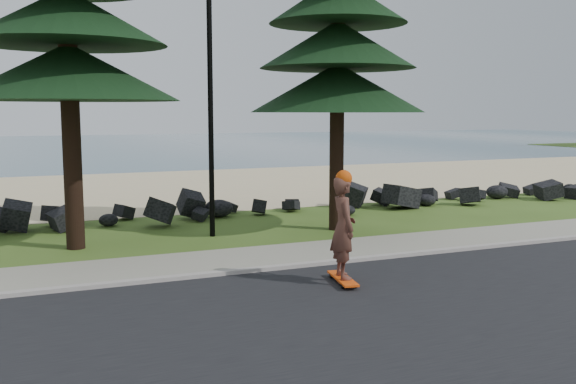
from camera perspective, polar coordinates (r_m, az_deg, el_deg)
name	(u,v)px	position (r m, az deg, el deg)	size (l,w,h in m)	color
ground	(253,262)	(14.34, -3.17, -6.22)	(160.00, 160.00, 0.00)	#3A551A
road	(348,323)	(10.37, 5.39, -11.49)	(160.00, 7.00, 0.02)	black
kerb	(267,269)	(13.50, -1.88, -6.84)	(160.00, 0.20, 0.10)	#A9A098
sidewalk	(250,258)	(14.51, -3.43, -5.90)	(160.00, 2.00, 0.08)	#9C9583
beach_sand	(139,189)	(28.23, -13.10, 0.26)	(160.00, 15.00, 0.01)	beige
ocean	(72,146)	(64.40, -18.62, 3.87)	(160.00, 58.00, 0.01)	#3A5E6F
seawall_boulders	(190,222)	(19.60, -8.68, -2.65)	(60.00, 2.40, 1.10)	black
lamp_post	(210,80)	(17.01, -6.94, 9.88)	(0.25, 0.14, 8.14)	black
skateboarder	(343,228)	(12.33, 4.94, -3.20)	(0.59, 1.21, 2.20)	#F44D0E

